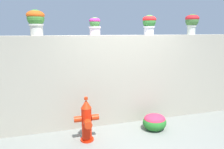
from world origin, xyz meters
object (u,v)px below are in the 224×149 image
(potted_plant_3, at_px, (149,23))
(flower_bush_left, at_px, (155,121))
(potted_plant_4, at_px, (192,21))
(potted_plant_2, at_px, (95,25))
(potted_plant_1, at_px, (36,20))
(fire_hydrant, at_px, (87,121))

(potted_plant_3, distance_m, flower_bush_left, 2.11)
(potted_plant_3, relative_size, flower_bush_left, 0.86)
(potted_plant_4, bearing_deg, potted_plant_2, -178.49)
(flower_bush_left, bearing_deg, potted_plant_2, 150.14)
(potted_plant_1, xyz_separation_m, flower_bush_left, (2.22, -0.63, -2.04))
(potted_plant_1, xyz_separation_m, potted_plant_3, (2.32, 0.01, -0.04))
(potted_plant_1, distance_m, potted_plant_2, 1.12)
(potted_plant_1, distance_m, flower_bush_left, 3.08)
(potted_plant_3, height_order, flower_bush_left, potted_plant_3)
(potted_plant_1, xyz_separation_m, fire_hydrant, (0.80, -0.69, -1.83))
(potted_plant_1, distance_m, fire_hydrant, 2.11)
(potted_plant_2, relative_size, flower_bush_left, 0.73)
(potted_plant_4, relative_size, fire_hydrant, 0.56)
(potted_plant_2, height_order, potted_plant_4, potted_plant_4)
(potted_plant_1, height_order, potted_plant_3, potted_plant_1)
(potted_plant_3, xyz_separation_m, potted_plant_4, (1.12, 0.05, 0.05))
(potted_plant_2, relative_size, fire_hydrant, 0.42)
(potted_plant_1, bearing_deg, flower_bush_left, -15.95)
(potted_plant_3, relative_size, fire_hydrant, 0.50)
(potted_plant_1, distance_m, potted_plant_3, 2.32)
(potted_plant_1, relative_size, potted_plant_2, 1.33)
(fire_hydrant, xyz_separation_m, flower_bush_left, (1.42, 0.06, -0.21))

